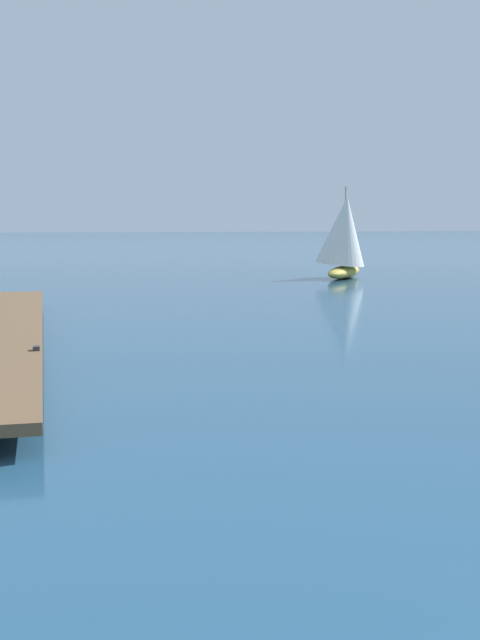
# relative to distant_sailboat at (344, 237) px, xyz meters

# --- Properties ---
(floating_dock) EXTENTS (1.83, 18.62, 0.53)m
(floating_dock) POSITION_rel_distant_sailboat_xyz_m (-15.10, -18.40, -1.66)
(floating_dock) COLOR brown
(floating_dock) RESTS_ON ground
(distant_sailboat) EXTENTS (3.71, 4.56, 4.42)m
(distant_sailboat) POSITION_rel_distant_sailboat_xyz_m (0.00, 0.00, 0.00)
(distant_sailboat) COLOR gold
(distant_sailboat) RESTS_ON ground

